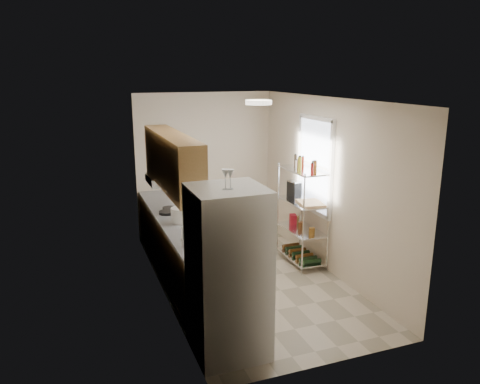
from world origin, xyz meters
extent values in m
cube|color=beige|center=(0.00, 0.00, -0.01)|extent=(2.50, 4.40, 0.01)
cube|color=white|center=(0.00, 0.00, 2.60)|extent=(2.50, 4.40, 0.01)
cube|color=beige|center=(0.00, 2.21, 1.30)|extent=(2.50, 0.01, 2.60)
cube|color=beige|center=(0.00, -2.21, 1.30)|extent=(2.50, 0.01, 2.60)
cube|color=beige|center=(-1.25, 0.00, 1.30)|extent=(0.01, 4.40, 2.60)
cube|color=beige|center=(1.25, 0.00, 1.30)|extent=(0.01, 4.40, 2.60)
cube|color=tan|center=(-0.92, 0.44, 0.43)|extent=(0.60, 3.48, 0.86)
cube|color=gray|center=(-0.90, 0.44, 0.88)|extent=(0.63, 3.51, 0.04)
cube|color=#B7BABC|center=(-0.94, -0.70, 0.88)|extent=(0.52, 0.44, 0.04)
cube|color=#B7BABC|center=(-0.64, 1.80, 0.46)|extent=(0.01, 0.55, 0.72)
cube|color=tan|center=(-1.05, 0.10, 1.81)|extent=(0.33, 2.20, 0.72)
cube|color=#B7BABC|center=(-1.00, 0.90, 1.39)|extent=(0.50, 0.60, 0.12)
cube|color=white|center=(1.23, 0.35, 1.55)|extent=(0.06, 1.00, 1.46)
cube|color=silver|center=(1.00, 0.30, 0.10)|extent=(0.45, 0.90, 0.02)
cube|color=silver|center=(1.00, 0.30, 0.55)|extent=(0.45, 0.90, 0.02)
cube|color=silver|center=(1.00, 0.30, 1.00)|extent=(0.45, 0.90, 0.02)
cube|color=silver|center=(1.00, 0.30, 1.50)|extent=(0.45, 0.90, 0.02)
cylinder|color=silver|center=(0.79, -0.14, 0.78)|extent=(0.02, 0.02, 1.55)
cylinder|color=silver|center=(0.79, 0.74, 0.78)|extent=(0.02, 0.02, 1.55)
cylinder|color=silver|center=(1.22, -0.14, 0.78)|extent=(0.02, 0.02, 1.55)
cylinder|color=silver|center=(1.22, 0.74, 0.78)|extent=(0.02, 0.02, 1.55)
cylinder|color=white|center=(0.00, -0.30, 2.57)|extent=(0.34, 0.34, 0.05)
cube|color=silver|center=(-0.87, -1.59, 0.92)|extent=(0.75, 0.75, 1.83)
cylinder|color=silver|center=(-0.93, 0.26, 1.01)|extent=(0.26, 0.26, 0.21)
cylinder|color=black|center=(-1.02, 0.73, 0.92)|extent=(0.30, 0.30, 0.04)
cylinder|color=black|center=(-0.95, 0.92, 0.92)|extent=(0.22, 0.22, 0.04)
cube|color=tan|center=(1.04, 0.11, 1.03)|extent=(0.41, 0.49, 0.03)
cube|color=black|center=(1.02, 0.63, 1.13)|extent=(0.18, 0.23, 0.25)
cube|color=#A61421|center=(0.99, 0.57, 0.64)|extent=(0.13, 0.16, 0.16)
camera|label=1|loc=(-2.33, -5.87, 2.95)|focal=35.00mm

